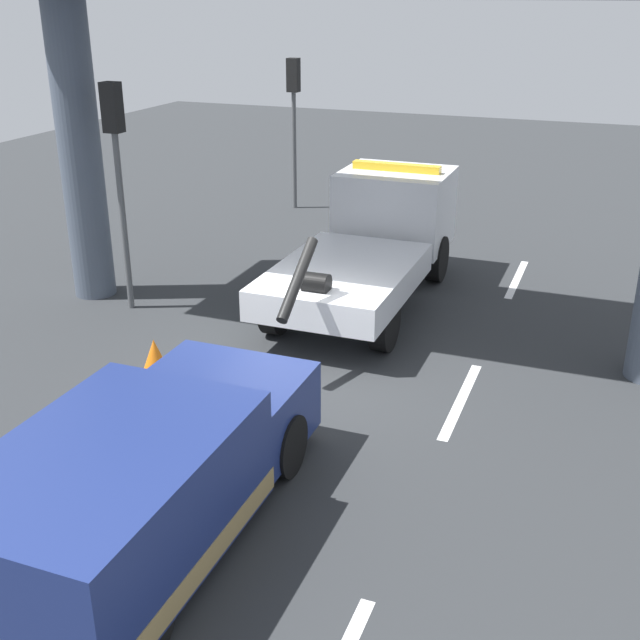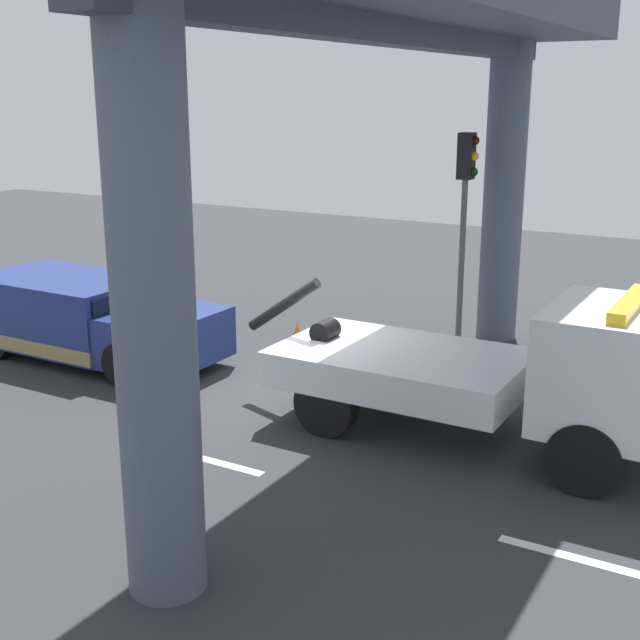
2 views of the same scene
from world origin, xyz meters
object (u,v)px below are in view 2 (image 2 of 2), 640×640
object	(u,v)px
towed_van_green	(86,319)
traffic_cone_orange	(297,340)
traffic_light_near	(139,176)
tow_truck_white	(522,370)
traffic_light_far	(466,194)

from	to	relation	value
towed_van_green	traffic_cone_orange	xyz separation A→B (m)	(3.61, 2.11, -0.44)
traffic_light_near	traffic_cone_orange	bearing A→B (deg)	-20.23
tow_truck_white	traffic_cone_orange	distance (m)	5.63
traffic_light_far	traffic_cone_orange	size ratio (longest dim) A/B	6.21
tow_truck_white	traffic_light_near	size ratio (longest dim) A/B	1.69
traffic_light_near	towed_van_green	bearing A→B (deg)	-61.79
towed_van_green	traffic_cone_orange	bearing A→B (deg)	30.22
traffic_cone_orange	towed_van_green	bearing A→B (deg)	-149.78
tow_truck_white	traffic_light_near	distance (m)	12.01
towed_van_green	traffic_light_far	bearing A→B (deg)	34.63
traffic_light_near	traffic_cone_orange	size ratio (longest dim) A/B	6.09
traffic_light_far	traffic_light_near	bearing A→B (deg)	180.00
towed_van_green	traffic_light_near	world-z (taller)	traffic_light_near
traffic_cone_orange	traffic_light_far	bearing A→B (deg)	40.09
traffic_light_near	traffic_cone_orange	distance (m)	6.89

